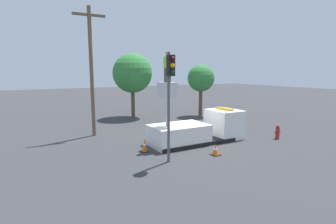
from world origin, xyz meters
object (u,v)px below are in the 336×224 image
Objects in this scene: fire_hydrant at (278,132)px; traffic_cone_rear at (145,146)px; utility_pole at (91,68)px; traffic_light_pole at (170,86)px; tree_right_bg at (132,73)px; tree_left_bg at (201,79)px; worker at (167,67)px; bucket_truck at (198,130)px; traffic_cone_curbside at (216,150)px.

fire_hydrant reaches higher than traffic_cone_rear.
traffic_cone_rear is at bearing -73.50° from utility_pole.
tree_right_bg is at bearing 76.09° from traffic_light_pole.
tree_left_bg is at bearing 39.86° from traffic_cone_rear.
traffic_cone_rear is at bearing -140.14° from tree_left_bg.
fire_hydrant is 10.72m from tree_left_bg.
tree_right_bg is (-5.50, 12.74, 3.90)m from fire_hydrant.
worker is 4.77m from traffic_cone_rear.
utility_pole reaches higher than traffic_cone_rear.
tree_right_bg is (2.00, 10.70, -0.45)m from worker.
traffic_cone_rear is at bearing -175.64° from bucket_truck.
traffic_light_pole is at bearing -80.19° from traffic_cone_rear.
tree_right_bg reaches higher than tree_left_bg.
bucket_truck is 3.70× the size of worker.
traffic_cone_curbside is 0.07× the size of utility_pole.
bucket_truck is 6.74× the size of fire_hydrant.
utility_pole is at bearing 104.55° from traffic_light_pole.
utility_pole is at bearing 137.80° from bucket_truck.
tree_right_bg is (-0.30, 10.70, 3.56)m from bucket_truck.
utility_pole is at bearing -165.26° from tree_left_bg.
tree_right_bg reaches higher than traffic_light_pole.
tree_left_bg is 12.08m from utility_pole.
worker is 2.78× the size of traffic_cone_curbside.
bucket_truck is 10.58m from tree_left_bg.
traffic_cone_rear is at bearing -169.77° from worker.
traffic_cone_curbside is at bearing -4.02° from traffic_light_pole.
bucket_truck is 4.01m from traffic_cone_rear.
bucket_truck reaches higher than fire_hydrant.
fire_hydrant is (7.50, -2.04, -4.35)m from worker.
traffic_light_pole is at bearing -176.57° from fire_hydrant.
tree_left_bg reaches higher than traffic_cone_rear.
traffic_light_pole is 14.40m from tree_left_bg.
tree_left_bg is 6.92m from tree_right_bg.
bucket_truck is 2.92m from traffic_cone_curbside.
traffic_cone_curbside is (2.79, -0.20, -3.60)m from traffic_light_pole.
tree_left_bg reaches higher than bucket_truck.
tree_left_bg is 0.83× the size of tree_right_bg.
fire_hydrant is 9.34m from traffic_cone_rear.
traffic_light_pole is (-1.29, -2.57, -0.92)m from worker.
utility_pole is (-11.65, -3.07, 0.96)m from tree_left_bg.
fire_hydrant reaches higher than traffic_cone_curbside.
bucket_truck is 11.28m from tree_right_bg.
utility_pole is at bearing 106.50° from traffic_cone_rear.
traffic_light_pole is (-3.58, -2.57, 3.09)m from bucket_truck.
traffic_light_pole is at bearing -103.91° from tree_right_bg.
traffic_light_pole is 13.68m from tree_right_bg.
tree_right_bg is at bearing 47.13° from utility_pole.
traffic_cone_rear reaches higher than traffic_cone_curbside.
traffic_cone_rear is 13.57m from tree_left_bg.
worker reaches higher than fire_hydrant.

